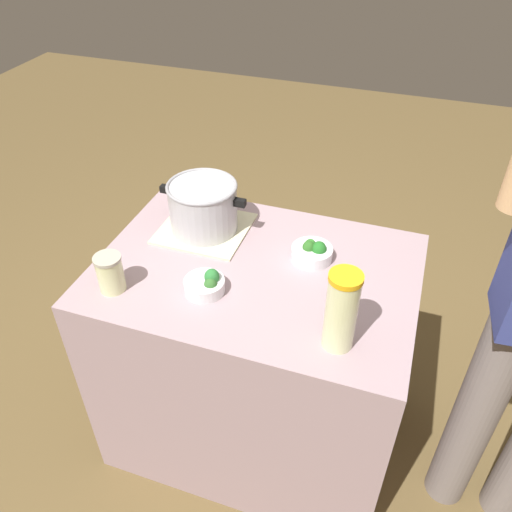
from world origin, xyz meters
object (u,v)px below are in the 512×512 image
lemonade_pitcher (341,311)px  mason_jar (110,273)px  cooking_pot (203,206)px  broccoli_bowl_front (312,252)px  broccoli_bowl_center (206,284)px

lemonade_pitcher → mason_jar: (-0.69, -0.00, -0.06)m
cooking_pot → broccoli_bowl_front: (0.40, -0.04, -0.07)m
cooking_pot → broccoli_bowl_front: 0.41m
cooking_pot → broccoli_bowl_center: 0.33m
mason_jar → cooking_pot: bearing=69.5°
cooking_pot → broccoli_bowl_center: size_ratio=2.49×
mason_jar → broccoli_bowl_center: size_ratio=0.98×
cooking_pot → mason_jar: cooking_pot is taller
lemonade_pitcher → broccoli_bowl_front: (-0.15, 0.34, -0.10)m
lemonade_pitcher → mason_jar: lemonade_pitcher is taller
mason_jar → broccoli_bowl_front: size_ratio=0.90×
lemonade_pitcher → mason_jar: 0.70m
lemonade_pitcher → broccoli_bowl_front: bearing=114.6°
cooking_pot → broccoli_bowl_front: cooking_pot is taller
lemonade_pitcher → broccoli_bowl_front: size_ratio=1.81×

